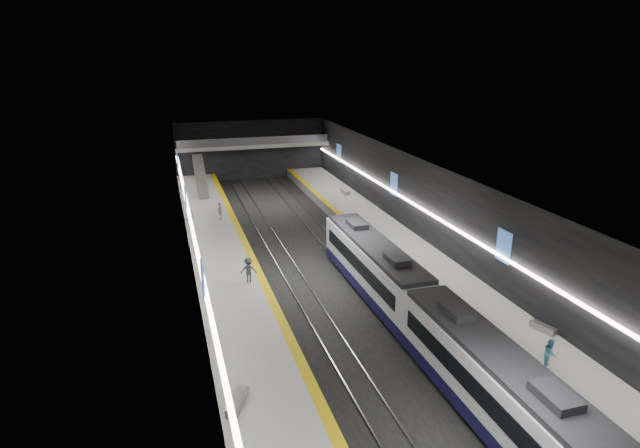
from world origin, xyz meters
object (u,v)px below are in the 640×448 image
object	(u,v)px
passenger_right_b	(550,353)
passenger_left_a	(220,211)
escalator	(200,176)
bench_left_far	(190,218)
bench_right_near	(543,328)
bench_left_near	(237,402)
train	(422,312)
passenger_left_b	(249,270)
bench_right_far	(345,192)

from	to	relation	value
passenger_right_b	passenger_left_a	distance (m)	33.91
escalator	passenger_right_b	world-z (taller)	escalator
bench_left_far	bench_right_near	xyz separation A→B (m)	(19.00, -28.44, -0.00)
bench_left_near	passenger_left_a	size ratio (longest dim) A/B	1.15
train	passenger_right_b	bearing A→B (deg)	-49.32
escalator	passenger_left_a	distance (m)	11.60
escalator	passenger_left_b	size ratio (longest dim) A/B	4.32
escalator	bench_left_near	world-z (taller)	escalator
escalator	bench_left_near	bearing A→B (deg)	-92.29
escalator	passenger_left_b	xyz separation A→B (m)	(1.22, -27.14, -0.97)
bench_left_near	bench_right_far	world-z (taller)	bench_left_near
bench_left_far	bench_right_far	xyz separation A→B (m)	(18.04, 5.08, 0.04)
train	escalator	size ratio (longest dim) A/B	3.76
bench_left_near	bench_right_near	xyz separation A→B (m)	(18.64, 1.94, -0.05)
passenger_left_a	passenger_left_b	xyz separation A→B (m)	(0.30, -15.61, 0.04)
train	bench_left_far	world-z (taller)	train
train	bench_right_near	bearing A→B (deg)	-17.21
bench_left_far	passenger_left_a	bearing A→B (deg)	-8.35
passenger_left_b	bench_left_far	bearing A→B (deg)	-65.05
bench_right_far	passenger_left_b	distance (m)	26.11
passenger_right_b	passenger_left_b	xyz separation A→B (m)	(-13.50, 15.36, 0.11)
train	passenger_left_b	size ratio (longest dim) A/B	16.23
bench_right_far	bench_left_near	bearing A→B (deg)	-116.37
bench_right_near	passenger_left_b	world-z (taller)	passenger_left_b
bench_left_near	passenger_left_b	distance (m)	14.27
bench_left_near	bench_right_near	size ratio (longest dim) A/B	1.25
escalator	bench_right_far	distance (m)	17.09
bench_left_far	train	bearing A→B (deg)	-58.55
train	passenger_left_a	size ratio (longest dim) A/B	16.98
passenger_left_b	train	bearing A→B (deg)	145.53
bench_right_far	passenger_left_a	bearing A→B (deg)	-158.63
bench_left_far	passenger_left_a	distance (m)	3.10
bench_right_near	passenger_left_a	distance (m)	31.99
bench_right_near	passenger_left_a	xyz separation A→B (m)	(-16.08, 27.64, 0.69)
bench_right_near	train	bearing A→B (deg)	144.22
bench_left_near	passenger_right_b	xyz separation A→B (m)	(16.36, -1.39, 0.57)
bench_left_near	passenger_left_a	world-z (taller)	passenger_left_a
train	passenger_right_b	size ratio (longest dim) A/B	18.36
passenger_right_b	passenger_left_a	bearing A→B (deg)	62.11
train	escalator	distance (m)	38.33
train	bench_right_near	xyz separation A→B (m)	(7.00, -2.17, -1.00)
bench_right_near	bench_right_far	xyz separation A→B (m)	(-0.96, 33.52, 0.04)
passenger_left_b	bench_right_near	bearing A→B (deg)	156.53
escalator	passenger_left_a	bearing A→B (deg)	-85.44
bench_right_far	passenger_left_b	size ratio (longest dim) A/B	1.07
train	passenger_left_a	xyz separation A→B (m)	(-9.08, 25.47, -0.31)
bench_right_near	passenger_left_a	world-z (taller)	passenger_left_a
train	passenger_left_b	distance (m)	13.21
escalator	bench_left_far	xyz separation A→B (m)	(-2.00, -10.73, -1.70)
bench_left_far	bench_right_far	bearing A→B (deg)	22.63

